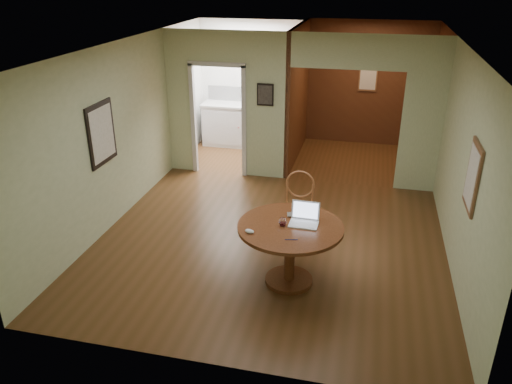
% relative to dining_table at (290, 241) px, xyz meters
% --- Properties ---
extents(floor, '(5.00, 5.00, 0.00)m').
position_rel_dining_table_xyz_m(floor, '(-0.45, 0.88, -0.60)').
color(floor, '#4C3015').
rests_on(floor, ground).
extents(room_shell, '(5.20, 7.50, 5.00)m').
position_rel_dining_table_xyz_m(room_shell, '(-0.92, 3.97, 0.68)').
color(room_shell, white).
rests_on(room_shell, ground).
extents(dining_table, '(1.30, 1.30, 0.82)m').
position_rel_dining_table_xyz_m(dining_table, '(0.00, 0.00, 0.00)').
color(dining_table, brown).
rests_on(dining_table, ground).
extents(chair, '(0.46, 0.46, 1.07)m').
position_rel_dining_table_xyz_m(chair, '(-0.06, 1.06, -0.01)').
color(chair, '#A5673A').
rests_on(chair, ground).
extents(open_laptop, '(0.36, 0.31, 0.25)m').
position_rel_dining_table_xyz_m(open_laptop, '(0.15, 0.12, 0.28)').
color(open_laptop, silver).
rests_on(open_laptop, dining_table).
extents(closed_laptop, '(0.34, 0.25, 0.02)m').
position_rel_dining_table_xyz_m(closed_laptop, '(0.07, 0.24, 0.22)').
color(closed_laptop, silver).
rests_on(closed_laptop, dining_table).
extents(mouse, '(0.13, 0.09, 0.05)m').
position_rel_dining_table_xyz_m(mouse, '(-0.44, -0.30, 0.24)').
color(mouse, silver).
rests_on(mouse, dining_table).
extents(wine_glass, '(0.10, 0.10, 0.11)m').
position_rel_dining_table_xyz_m(wine_glass, '(-0.09, -0.02, 0.27)').
color(wine_glass, white).
rests_on(wine_glass, dining_table).
extents(pen, '(0.15, 0.04, 0.01)m').
position_rel_dining_table_xyz_m(pen, '(0.07, -0.35, 0.22)').
color(pen, '#0C1B54').
rests_on(pen, dining_table).
extents(kitchen_cabinet, '(2.06, 0.60, 0.94)m').
position_rel_dining_table_xyz_m(kitchen_cabinet, '(-1.80, 5.08, -0.13)').
color(kitchen_cabinet, silver).
rests_on(kitchen_cabinet, ground).
extents(grocery_bag, '(0.38, 0.34, 0.33)m').
position_rel_dining_table_xyz_m(grocery_bag, '(-1.28, 5.08, 0.50)').
color(grocery_bag, beige).
rests_on(grocery_bag, kitchen_cabinet).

